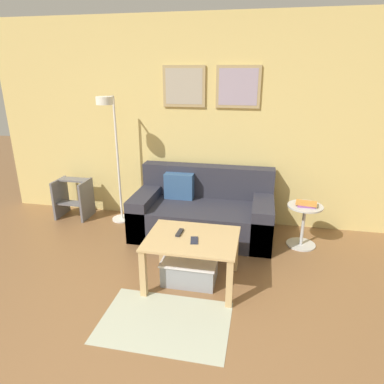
% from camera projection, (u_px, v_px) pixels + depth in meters
% --- Properties ---
extents(wall_back, '(5.60, 0.09, 2.55)m').
position_uv_depth(wall_back, '(204.00, 124.00, 4.29)').
color(wall_back, '#DDC472').
rests_on(wall_back, ground_plane).
extents(area_rug, '(1.04, 0.70, 0.01)m').
position_uv_depth(area_rug, '(165.00, 322.00, 2.76)').
color(area_rug, '#B2B79E').
rests_on(area_rug, ground_plane).
extents(couch, '(1.66, 0.87, 0.79)m').
position_uv_depth(couch, '(203.00, 212.00, 4.20)').
color(couch, '#2D2D38').
rests_on(couch, ground_plane).
extents(coffee_table, '(0.84, 0.66, 0.47)m').
position_uv_depth(coffee_table, '(192.00, 246.00, 3.16)').
color(coffee_table, tan).
rests_on(coffee_table, ground_plane).
extents(storage_bin, '(0.52, 0.35, 0.24)m').
position_uv_depth(storage_bin, '(190.00, 270.00, 3.27)').
color(storage_bin, gray).
rests_on(storage_bin, ground_plane).
extents(floor_lamp, '(0.26, 0.47, 1.64)m').
position_uv_depth(floor_lamp, '(112.00, 143.00, 4.17)').
color(floor_lamp, white).
rests_on(floor_lamp, ground_plane).
extents(side_table, '(0.39, 0.39, 0.49)m').
position_uv_depth(side_table, '(303.00, 222.00, 3.88)').
color(side_table, silver).
rests_on(side_table, ground_plane).
extents(book_stack, '(0.24, 0.17, 0.04)m').
position_uv_depth(book_stack, '(306.00, 204.00, 3.79)').
color(book_stack, '#8C4C93').
rests_on(book_stack, side_table).
extents(remote_control, '(0.05, 0.15, 0.02)m').
position_uv_depth(remote_control, '(180.00, 233.00, 3.21)').
color(remote_control, '#232328').
rests_on(remote_control, coffee_table).
extents(cell_phone, '(0.09, 0.15, 0.01)m').
position_uv_depth(cell_phone, '(194.00, 240.00, 3.07)').
color(cell_phone, '#1E2338').
rests_on(cell_phone, coffee_table).
extents(step_stool, '(0.42, 0.37, 0.52)m').
position_uv_depth(step_stool, '(73.00, 197.00, 4.66)').
color(step_stool, slate).
rests_on(step_stool, ground_plane).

